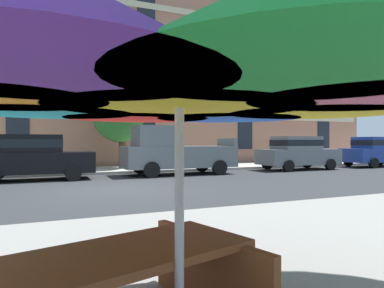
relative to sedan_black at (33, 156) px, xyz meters
The scene contains 9 objects.
ground_plane 4.59m from the sedan_black, 55.51° to the right, with size 120.00×120.00×0.00m, color #2D3033.
sidewalk_far 4.11m from the sedan_black, 50.64° to the left, with size 56.00×3.60×0.12m, color #B2ADA3.
apartment_building 13.55m from the sedan_black, 77.31° to the left, with size 41.17×12.08×16.00m.
sedan_black is the anchor object (origin of this frame).
pickup_gray 5.84m from the sedan_black, ahead, with size 5.10×2.12×2.20m.
sedan_gray 12.83m from the sedan_black, ahead, with size 4.40×1.98×1.78m.
sedan_blue 18.75m from the sedan_black, ahead, with size 4.40×1.98×1.78m.
street_tree_middle 5.57m from the sedan_black, 39.95° to the left, with size 2.69×2.92×4.49m.
patio_umbrella 12.80m from the sedan_black, 84.43° to the right, with size 3.47×3.47×2.19m.
Camera 1 is at (-2.07, -11.02, 1.52)m, focal length 32.26 mm.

